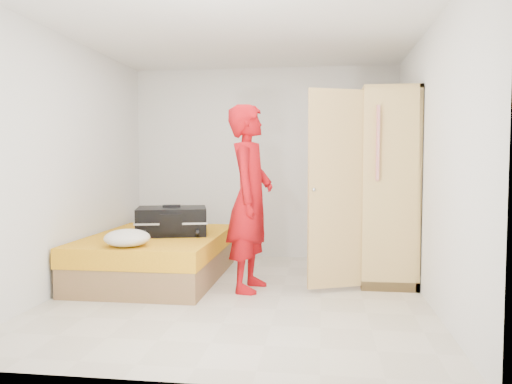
# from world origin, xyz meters

# --- Properties ---
(room) EXTENTS (4.00, 4.02, 2.60)m
(room) POSITION_xyz_m (0.00, 0.00, 1.30)
(room) COLOR beige
(room) RESTS_ON ground
(bed) EXTENTS (1.42, 2.02, 0.50)m
(bed) POSITION_xyz_m (-1.05, 0.57, 0.25)
(bed) COLOR olive
(bed) RESTS_ON ground
(wardrobe) EXTENTS (1.13, 1.41, 2.10)m
(wardrobe) POSITION_xyz_m (1.45, 0.84, 1.00)
(wardrobe) COLOR #E0C56D
(wardrobe) RESTS_ON ground
(person) EXTENTS (0.54, 0.75, 1.91)m
(person) POSITION_xyz_m (0.07, 0.22, 0.95)
(person) COLOR #BC0B0E
(person) RESTS_ON ground
(suitcase) EXTENTS (0.91, 0.76, 0.34)m
(suitcase) POSITION_xyz_m (-0.89, 0.61, 0.65)
(suitcase) COLOR black
(suitcase) RESTS_ON bed
(round_cushion) EXTENTS (0.45, 0.45, 0.17)m
(round_cushion) POSITION_xyz_m (-1.08, -0.23, 0.58)
(round_cushion) COLOR white
(round_cushion) RESTS_ON bed
(pillow) EXTENTS (0.59, 0.40, 0.10)m
(pillow) POSITION_xyz_m (-1.12, 1.42, 0.55)
(pillow) COLOR white
(pillow) RESTS_ON bed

